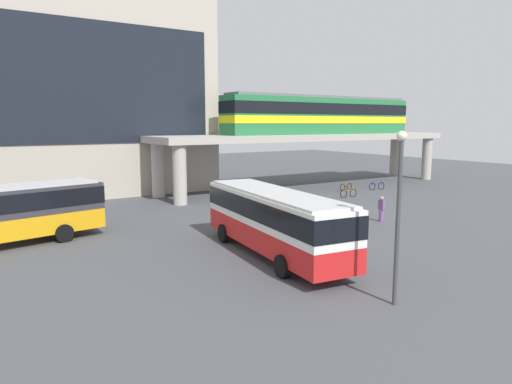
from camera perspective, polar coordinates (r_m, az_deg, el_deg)
ground_plane at (r=32.38m, az=-5.60°, el=-3.12°), size 120.00×120.00×0.00m
station_building at (r=48.06m, az=-25.13°, el=10.58°), size 29.26×15.48×17.81m
elevated_platform at (r=47.47m, az=6.80°, el=6.23°), size 33.40×6.32×5.39m
train at (r=48.32m, az=8.10°, el=9.43°), size 22.39×2.96×3.84m
bus_main at (r=22.64m, az=2.20°, el=-2.99°), size 3.90×11.27×3.22m
bicycle_silver at (r=36.89m, az=2.98°, el=-1.10°), size 1.68×0.73×1.04m
bicycle_orange at (r=41.67m, az=11.32°, el=-0.15°), size 1.78×0.27×1.04m
bicycle_blue at (r=47.06m, az=14.66°, el=0.71°), size 1.77×0.40×1.04m
bicycle_brown at (r=45.82m, az=11.02°, el=0.63°), size 1.78×0.33×1.04m
bicycle_black at (r=39.60m, az=1.34°, el=-0.43°), size 1.79×0.10×1.04m
pedestrian_near_building at (r=31.85m, az=15.21°, el=-2.12°), size 0.32×0.42×1.69m
lamp_post at (r=16.91m, az=17.19°, el=-1.45°), size 0.36×0.36×6.23m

